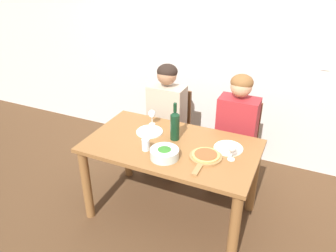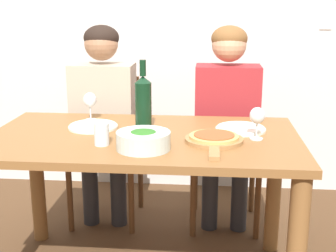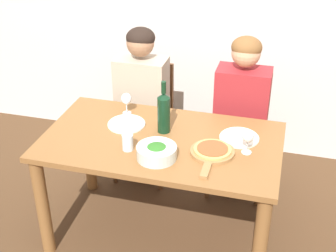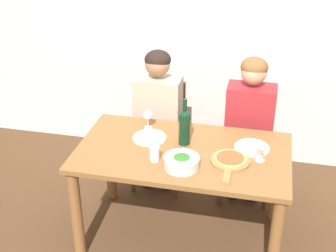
{
  "view_description": "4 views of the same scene",
  "coord_description": "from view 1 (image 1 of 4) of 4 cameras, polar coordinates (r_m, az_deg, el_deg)",
  "views": [
    {
      "loc": [
        0.97,
        -2.21,
        2.22
      ],
      "look_at": [
        -0.04,
        0.01,
        0.93
      ],
      "focal_mm": 35.0,
      "sensor_mm": 36.0,
      "label": 1
    },
    {
      "loc": [
        0.31,
        -2.11,
        1.37
      ],
      "look_at": [
        0.12,
        0.02,
        0.8
      ],
      "focal_mm": 50.0,
      "sensor_mm": 36.0,
      "label": 2
    },
    {
      "loc": [
        0.69,
        -2.38,
        2.26
      ],
      "look_at": [
        0.02,
        0.09,
        0.81
      ],
      "focal_mm": 50.0,
      "sensor_mm": 36.0,
      "label": 3
    },
    {
      "loc": [
        0.51,
        -2.74,
        2.43
      ],
      "look_at": [
        -0.12,
        0.08,
        0.9
      ],
      "focal_mm": 50.0,
      "sensor_mm": 36.0,
      "label": 4
    }
  ],
  "objects": [
    {
      "name": "dining_table",
      "position": [
        2.89,
        0.57,
        -5.5
      ],
      "size": [
        1.48,
        0.84,
        0.76
      ],
      "color": "brown",
      "rests_on": "ground"
    },
    {
      "name": "wine_glass_right",
      "position": [
        2.61,
        11.12,
        -3.85
      ],
      "size": [
        0.07,
        0.07,
        0.15
      ],
      "color": "silver",
      "rests_on": "dining_table"
    },
    {
      "name": "chair_right",
      "position": [
        3.45,
        11.91,
        -2.57
      ],
      "size": [
        0.42,
        0.42,
        0.91
      ],
      "color": "brown",
      "rests_on": "ground"
    },
    {
      "name": "person_woman",
      "position": [
        3.45,
        -0.31,
        2.79
      ],
      "size": [
        0.47,
        0.51,
        1.24
      ],
      "color": "#28282D",
      "rests_on": "ground"
    },
    {
      "name": "back_wall",
      "position": [
        3.75,
        9.02,
        14.2
      ],
      "size": [
        10.0,
        0.06,
        2.7
      ],
      "color": "silver",
      "rests_on": "ground"
    },
    {
      "name": "pizza_on_board",
      "position": [
        2.65,
        6.52,
        -5.31
      ],
      "size": [
        0.26,
        0.4,
        0.04
      ],
      "color": "#9E7042",
      "rests_on": "dining_table"
    },
    {
      "name": "broccoli_bowl",
      "position": [
        2.62,
        -0.63,
        -4.79
      ],
      "size": [
        0.23,
        0.23,
        0.08
      ],
      "color": "silver",
      "rests_on": "dining_table"
    },
    {
      "name": "wine_bottle",
      "position": [
        2.83,
        1.21,
        0.2
      ],
      "size": [
        0.08,
        0.08,
        0.35
      ],
      "color": "black",
      "rests_on": "dining_table"
    },
    {
      "name": "dinner_plate_left",
      "position": [
        3.0,
        -3.23,
        -0.96
      ],
      "size": [
        0.25,
        0.25,
        0.02
      ],
      "color": "silver",
      "rests_on": "dining_table"
    },
    {
      "name": "ground_plane",
      "position": [
        3.28,
        0.52,
        -14.68
      ],
      "size": [
        40.0,
        40.0,
        0.0
      ],
      "primitive_type": "plane",
      "color": "#4C331E"
    },
    {
      "name": "dinner_plate_right",
      "position": [
        2.8,
        10.47,
        -3.78
      ],
      "size": [
        0.25,
        0.25,
        0.02
      ],
      "color": "silver",
      "rests_on": "dining_table"
    },
    {
      "name": "water_tumbler",
      "position": [
        2.72,
        -3.91,
        -3.25
      ],
      "size": [
        0.07,
        0.07,
        0.1
      ],
      "color": "silver",
      "rests_on": "dining_table"
    },
    {
      "name": "person_man",
      "position": [
        3.24,
        11.89,
        0.38
      ],
      "size": [
        0.47,
        0.51,
        1.24
      ],
      "color": "#28282D",
      "rests_on": "ground"
    },
    {
      "name": "wine_glass_left",
      "position": [
        3.1,
        -2.82,
        2.02
      ],
      "size": [
        0.07,
        0.07,
        0.15
      ],
      "color": "silver",
      "rests_on": "dining_table"
    },
    {
      "name": "chair_left",
      "position": [
        3.65,
        0.41,
        -0.14
      ],
      "size": [
        0.42,
        0.42,
        0.91
      ],
      "color": "brown",
      "rests_on": "ground"
    }
  ]
}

